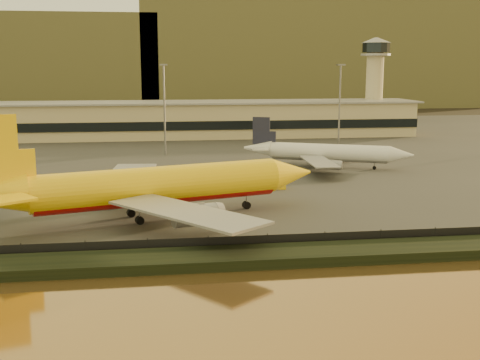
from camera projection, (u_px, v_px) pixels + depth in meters
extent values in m
plane|color=black|center=(239.00, 228.00, 93.82)|extent=(900.00, 900.00, 0.00)
cube|color=black|center=(258.00, 257.00, 77.15)|extent=(320.00, 7.00, 1.40)
cube|color=#2D2D2D|center=(197.00, 148.00, 186.27)|extent=(320.00, 220.00, 0.20)
cube|color=black|center=(253.00, 243.00, 80.93)|extent=(300.00, 0.05, 2.20)
cube|color=tan|center=(191.00, 120.00, 214.35)|extent=(160.00, 22.00, 12.00)
cube|color=black|center=(193.00, 126.00, 203.63)|extent=(160.00, 0.60, 3.00)
cube|color=gray|center=(191.00, 102.00, 213.19)|extent=(164.00, 24.00, 0.60)
cylinder|color=tan|center=(374.00, 93.00, 228.12)|extent=(6.40, 6.40, 30.00)
cylinder|color=black|center=(376.00, 48.00, 225.03)|extent=(10.40, 10.40, 3.50)
cone|color=gray|center=(376.00, 40.00, 224.53)|extent=(11.20, 11.20, 2.00)
cylinder|color=gray|center=(376.00, 55.00, 225.50)|extent=(11.20, 11.20, 0.80)
cylinder|color=slate|center=(164.00, 111.00, 167.98)|extent=(0.50, 0.50, 25.00)
cube|color=slate|center=(163.00, 65.00, 165.64)|extent=(2.20, 2.20, 0.40)
cylinder|color=slate|center=(339.00, 110.00, 172.88)|extent=(0.50, 0.50, 25.00)
cube|color=slate|center=(341.00, 65.00, 170.54)|extent=(2.20, 2.20, 0.40)
cube|color=olive|center=(298.00, 53.00, 430.64)|extent=(220.00, 160.00, 70.00)
cylinder|color=yellow|center=(160.00, 184.00, 98.18)|extent=(41.03, 17.46, 5.93)
cylinder|color=#B10D0A|center=(160.00, 191.00, 98.37)|extent=(39.57, 15.89, 4.63)
cone|color=yellow|center=(291.00, 173.00, 108.25)|extent=(9.35, 7.97, 5.93)
cube|color=yellow|center=(4.00, 184.00, 93.72)|extent=(5.83, 5.76, 0.36)
cube|color=yellow|center=(10.00, 199.00, 83.12)|extent=(7.89, 7.88, 0.36)
cube|color=gray|center=(129.00, 176.00, 112.01)|extent=(10.33, 26.29, 0.36)
cylinder|color=gray|center=(150.00, 187.00, 110.04)|extent=(7.49, 5.09, 3.26)
cube|color=gray|center=(186.00, 212.00, 83.80)|extent=(22.27, 25.02, 0.36)
cylinder|color=gray|center=(196.00, 215.00, 88.70)|extent=(7.49, 5.09, 3.26)
cylinder|color=black|center=(246.00, 205.00, 105.53)|extent=(1.55, 1.37, 1.30)
cylinder|color=slate|center=(246.00, 201.00, 105.41)|extent=(0.23, 0.23, 2.67)
cylinder|color=black|center=(140.00, 220.00, 94.96)|extent=(1.55, 1.37, 1.30)
cylinder|color=slate|center=(139.00, 216.00, 94.83)|extent=(0.23, 0.23, 2.67)
cylinder|color=black|center=(131.00, 213.00, 99.73)|extent=(1.55, 1.37, 1.30)
cylinder|color=slate|center=(131.00, 209.00, 99.60)|extent=(0.23, 0.23, 2.67)
cylinder|color=silver|center=(329.00, 152.00, 148.61)|extent=(28.21, 15.57, 4.04)
cylinder|color=gray|center=(329.00, 155.00, 148.74)|extent=(27.11, 14.43, 3.15)
cone|color=silver|center=(402.00, 155.00, 143.87)|extent=(6.81, 6.00, 4.04)
cone|color=silver|center=(258.00, 148.00, 153.51)|extent=(8.29, 6.66, 4.04)
cube|color=#1B1C31|center=(261.00, 131.00, 152.47)|extent=(4.19, 2.11, 7.07)
cube|color=silver|center=(268.00, 145.00, 156.83)|extent=(5.57, 5.56, 0.24)
cube|color=silver|center=(260.00, 149.00, 149.20)|extent=(4.43, 4.25, 0.24)
cube|color=gray|center=(332.00, 149.00, 159.45)|extent=(17.03, 16.68, 0.24)
cylinder|color=gray|center=(338.00, 155.00, 156.53)|extent=(5.33, 4.01, 2.22)
cube|color=gray|center=(319.00, 161.00, 138.46)|extent=(6.32, 18.38, 0.24)
cylinder|color=gray|center=(329.00, 165.00, 140.69)|extent=(5.33, 4.01, 2.22)
cylinder|color=black|center=(374.00, 168.00, 146.20)|extent=(1.10, 1.01, 0.89)
cylinder|color=slate|center=(375.00, 166.00, 146.12)|extent=(0.21, 0.21, 1.82)
cylinder|color=black|center=(316.00, 166.00, 148.34)|extent=(1.10, 1.01, 0.89)
cylinder|color=slate|center=(316.00, 164.00, 148.26)|extent=(0.21, 0.21, 1.82)
cylinder|color=black|center=(318.00, 164.00, 151.78)|extent=(1.10, 1.01, 0.89)
cylinder|color=slate|center=(318.00, 162.00, 151.69)|extent=(0.21, 0.21, 1.82)
cube|color=yellow|center=(276.00, 184.00, 122.86)|extent=(4.19, 2.37, 1.78)
cube|color=silver|center=(147.00, 188.00, 119.24)|extent=(4.59, 2.87, 1.92)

